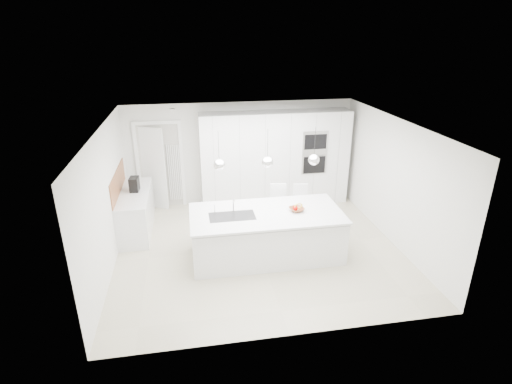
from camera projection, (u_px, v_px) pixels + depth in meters
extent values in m
plane|color=#BFB699|center=(259.00, 248.00, 7.99)|extent=(5.50, 5.50, 0.00)
plane|color=silver|center=(241.00, 153.00, 9.80)|extent=(5.50, 0.00, 5.50)
plane|color=silver|center=(107.00, 200.00, 7.08)|extent=(0.00, 5.00, 5.00)
plane|color=white|center=(259.00, 125.00, 7.05)|extent=(5.50, 5.50, 0.00)
cube|color=white|center=(275.00, 159.00, 9.69)|extent=(3.60, 0.60, 2.30)
cube|color=white|center=(150.00, 169.00, 9.47)|extent=(0.76, 0.38, 2.00)
cube|color=white|center=(136.00, 213.00, 8.54)|extent=(0.60, 1.80, 0.86)
cube|color=white|center=(134.00, 193.00, 8.37)|extent=(0.62, 1.82, 0.04)
cube|color=#955A35|center=(118.00, 182.00, 8.22)|extent=(0.02, 1.80, 0.50)
cube|color=white|center=(267.00, 236.00, 7.57)|extent=(2.80, 1.20, 0.86)
cube|color=white|center=(266.00, 213.00, 7.45)|extent=(2.84, 1.40, 0.04)
cylinder|color=white|center=(233.00, 204.00, 7.43)|extent=(0.02, 0.02, 0.30)
sphere|color=white|center=(219.00, 165.00, 6.88)|extent=(0.20, 0.20, 0.20)
sphere|color=white|center=(267.00, 162.00, 7.02)|extent=(0.20, 0.20, 0.20)
sphere|color=white|center=(314.00, 160.00, 7.15)|extent=(0.20, 0.20, 0.20)
imported|color=#955A35|center=(297.00, 209.00, 7.49)|extent=(0.33, 0.33, 0.07)
cube|color=black|center=(134.00, 184.00, 8.39)|extent=(0.20, 0.29, 0.30)
sphere|color=#B50600|center=(296.00, 208.00, 7.46)|extent=(0.08, 0.08, 0.08)
sphere|color=#B50600|center=(295.00, 209.00, 7.43)|extent=(0.08, 0.08, 0.08)
sphere|color=#B50600|center=(295.00, 207.00, 7.52)|extent=(0.07, 0.07, 0.07)
torus|color=gold|center=(298.00, 206.00, 7.46)|extent=(0.21, 0.16, 0.19)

